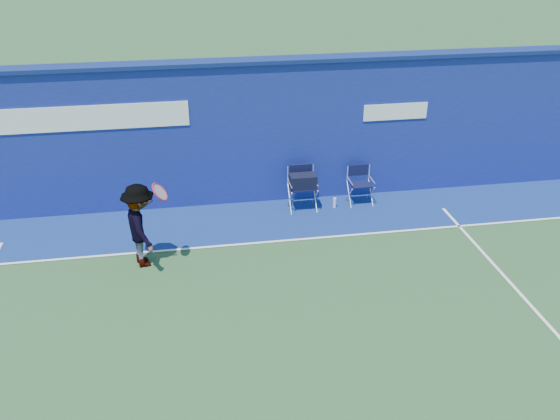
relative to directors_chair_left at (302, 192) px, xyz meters
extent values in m
plane|color=#2A4E29|center=(-1.51, -4.52, -0.40)|extent=(80.00, 80.00, 0.00)
cube|color=navy|center=(-1.51, 0.68, 1.10)|extent=(24.00, 0.40, 3.00)
cube|color=navy|center=(-1.51, 0.68, 2.64)|extent=(24.00, 0.50, 0.08)
cube|color=white|center=(-4.51, 0.47, 1.70)|extent=(4.50, 0.02, 0.50)
cube|color=white|center=(2.09, 0.47, 1.50)|extent=(1.40, 0.02, 0.35)
cube|color=navy|center=(-1.51, -0.42, -0.39)|extent=(24.00, 1.80, 0.01)
cube|color=white|center=(-1.51, -1.32, -0.39)|extent=(24.00, 0.06, 0.01)
cube|color=black|center=(0.00, -0.01, 0.10)|extent=(0.49, 0.41, 0.03)
cube|color=silver|center=(0.00, 0.23, 0.31)|extent=(0.55, 0.02, 0.40)
cube|color=black|center=(0.00, 0.23, 0.39)|extent=(0.49, 0.03, 0.28)
cube|color=black|center=(0.00, -0.04, 0.26)|extent=(0.55, 0.32, 0.30)
cube|color=black|center=(0.00, 0.23, 0.43)|extent=(0.40, 0.06, 0.22)
cube|color=black|center=(1.29, 0.05, 0.05)|extent=(0.43, 0.36, 0.03)
cube|color=silver|center=(1.29, 0.27, 0.23)|extent=(0.49, 0.02, 0.36)
cube|color=black|center=(1.29, 0.27, 0.30)|extent=(0.43, 0.02, 0.25)
cylinder|color=silver|center=(0.70, -0.07, -0.29)|extent=(0.07, 0.07, 0.22)
imported|color=#EA4738|center=(-3.26, -1.70, 0.38)|extent=(0.85, 1.13, 1.56)
torus|color=red|center=(-2.86, -1.82, 1.07)|extent=(0.32, 0.41, 0.31)
cylinder|color=gray|center=(-2.86, -1.82, 1.07)|extent=(0.25, 0.35, 0.25)
cylinder|color=black|center=(-3.12, -1.88, 0.86)|extent=(0.29, 0.10, 0.23)
camera|label=1|loc=(-2.31, -11.12, 5.39)|focal=38.00mm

